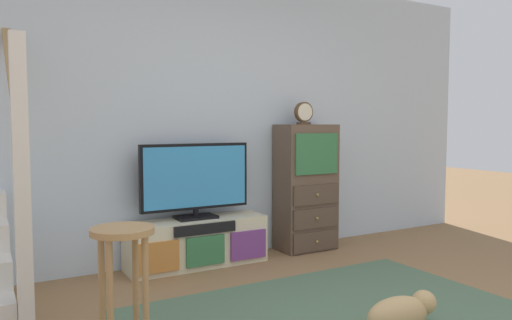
{
  "coord_description": "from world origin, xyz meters",
  "views": [
    {
      "loc": [
        -1.98,
        -1.81,
        1.27
      ],
      "look_at": [
        0.07,
        1.79,
        0.96
      ],
      "focal_mm": 34.56,
      "sensor_mm": 36.0,
      "label": 1
    }
  ],
  "objects_px": {
    "side_cabinet": "(306,187)",
    "dog": "(401,313)",
    "media_console": "(197,242)",
    "bar_stool_near": "(123,261)",
    "television": "(196,179)",
    "desk_clock": "(304,113)"
  },
  "relations": [
    {
      "from": "television",
      "to": "desk_clock",
      "type": "relative_size",
      "value": 4.55
    },
    {
      "from": "media_console",
      "to": "side_cabinet",
      "type": "bearing_deg",
      "value": 0.5
    },
    {
      "from": "side_cabinet",
      "to": "dog",
      "type": "bearing_deg",
      "value": -108.77
    },
    {
      "from": "side_cabinet",
      "to": "desk_clock",
      "type": "relative_size",
      "value": 5.68
    },
    {
      "from": "side_cabinet",
      "to": "dog",
      "type": "height_order",
      "value": "side_cabinet"
    },
    {
      "from": "desk_clock",
      "to": "dog",
      "type": "distance_m",
      "value": 2.36
    },
    {
      "from": "side_cabinet",
      "to": "bar_stool_near",
      "type": "distance_m",
      "value": 2.61
    },
    {
      "from": "dog",
      "to": "side_cabinet",
      "type": "bearing_deg",
      "value": 71.23
    },
    {
      "from": "desk_clock",
      "to": "bar_stool_near",
      "type": "xyz_separation_m",
      "value": [
        -2.15,
        -1.38,
        -0.84
      ]
    },
    {
      "from": "television",
      "to": "dog",
      "type": "height_order",
      "value": "television"
    },
    {
      "from": "media_console",
      "to": "bar_stool_near",
      "type": "distance_m",
      "value": 1.75
    },
    {
      "from": "media_console",
      "to": "desk_clock",
      "type": "distance_m",
      "value": 1.63
    },
    {
      "from": "media_console",
      "to": "bar_stool_near",
      "type": "height_order",
      "value": "bar_stool_near"
    },
    {
      "from": "television",
      "to": "side_cabinet",
      "type": "xyz_separation_m",
      "value": [
        1.19,
        -0.01,
        -0.15
      ]
    },
    {
      "from": "desk_clock",
      "to": "dog",
      "type": "bearing_deg",
      "value": -107.66
    },
    {
      "from": "side_cabinet",
      "to": "desk_clock",
      "type": "bearing_deg",
      "value": -162.0
    },
    {
      "from": "television",
      "to": "dog",
      "type": "relative_size",
      "value": 1.85
    },
    {
      "from": "television",
      "to": "bar_stool_near",
      "type": "distance_m",
      "value": 1.76
    },
    {
      "from": "bar_stool_near",
      "to": "dog",
      "type": "height_order",
      "value": "bar_stool_near"
    },
    {
      "from": "media_console",
      "to": "dog",
      "type": "xyz_separation_m",
      "value": [
        0.54,
        -1.91,
        -0.1
      ]
    },
    {
      "from": "television",
      "to": "dog",
      "type": "bearing_deg",
      "value": -74.49
    },
    {
      "from": "side_cabinet",
      "to": "television",
      "type": "bearing_deg",
      "value": 179.34
    }
  ]
}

